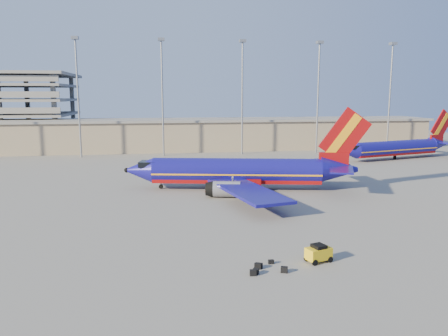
{
  "coord_description": "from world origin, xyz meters",
  "views": [
    {
      "loc": [
        -6.07,
        -63.76,
        15.02
      ],
      "look_at": [
        3.67,
        1.42,
        4.0
      ],
      "focal_mm": 35.0,
      "sensor_mm": 36.0,
      "label": 1
    }
  ],
  "objects": [
    {
      "name": "ground",
      "position": [
        0.0,
        0.0,
        0.0
      ],
      "size": [
        220.0,
        220.0,
        0.0
      ],
      "primitive_type": "plane",
      "color": "slate",
      "rests_on": "ground"
    },
    {
      "name": "terminal_building",
      "position": [
        10.0,
        58.0,
        4.32
      ],
      "size": [
        122.0,
        16.0,
        8.5
      ],
      "color": "gray",
      "rests_on": "ground"
    },
    {
      "name": "light_mast_row",
      "position": [
        5.0,
        46.0,
        17.55
      ],
      "size": [
        101.6,
        1.6,
        28.65
      ],
      "color": "gray",
      "rests_on": "ground"
    },
    {
      "name": "aircraft_main",
      "position": [
        7.0,
        3.9,
        2.83
      ],
      "size": [
        38.8,
        36.97,
        13.25
      ],
      "rotation": [
        0.0,
        0.0,
        -0.19
      ],
      "color": "navy",
      "rests_on": "ground"
    },
    {
      "name": "aircraft_second",
      "position": [
        50.07,
        31.9,
        2.67
      ],
      "size": [
        33.53,
        16.48,
        11.62
      ],
      "rotation": [
        0.0,
        0.0,
        0.28
      ],
      "color": "navy",
      "rests_on": "ground"
    },
    {
      "name": "baggage_tug",
      "position": [
        8.05,
        -27.58,
        0.85
      ],
      "size": [
        2.59,
        2.0,
        1.64
      ],
      "rotation": [
        0.0,
        0.0,
        0.31
      ],
      "color": "yellow",
      "rests_on": "ground"
    },
    {
      "name": "luggage_pile",
      "position": [
        2.63,
        -28.93,
        0.24
      ],
      "size": [
        3.42,
        2.66,
        0.52
      ],
      "color": "black",
      "rests_on": "ground"
    }
  ]
}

